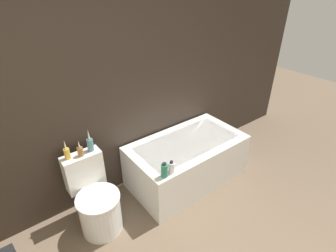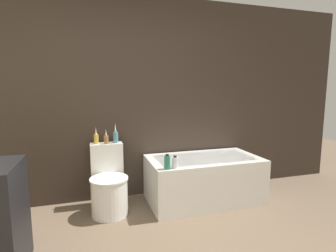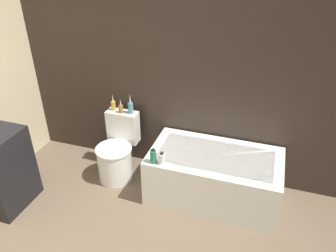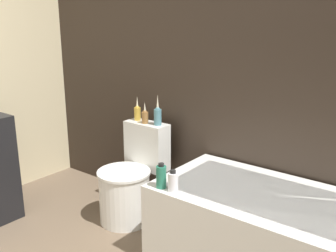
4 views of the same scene
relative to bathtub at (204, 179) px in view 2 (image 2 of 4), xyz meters
name	(u,v)px [view 2 (image 2 of 4)]	position (x,y,z in m)	size (l,w,h in m)	color
wall_back_tiled	(131,99)	(-0.84, 0.44, 1.01)	(6.40, 0.06, 2.60)	#332821
bathtub	(204,179)	(0.00, 0.00, 0.00)	(1.41, 0.78, 0.56)	white
toilet	(109,186)	(-1.19, 0.02, 0.02)	(0.43, 0.58, 0.77)	white
vase_gold	(96,138)	(-1.30, 0.25, 0.56)	(0.06, 0.06, 0.21)	gold
vase_silver	(106,139)	(-1.19, 0.21, 0.55)	(0.06, 0.06, 0.18)	olive
vase_bronze	(116,136)	(-1.07, 0.24, 0.57)	(0.06, 0.06, 0.25)	teal
shampoo_bottle_tall	(167,162)	(-0.59, -0.32, 0.35)	(0.07, 0.07, 0.17)	#267259
shampoo_bottle_short	(175,163)	(-0.49, -0.32, 0.34)	(0.06, 0.06, 0.14)	silver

